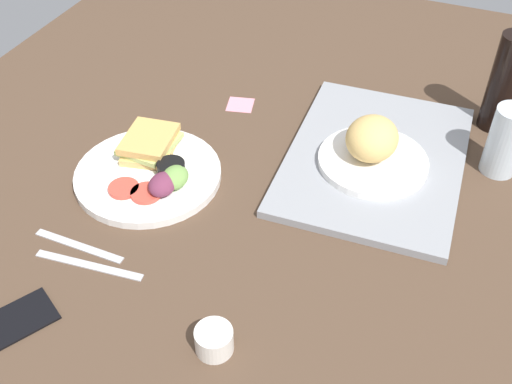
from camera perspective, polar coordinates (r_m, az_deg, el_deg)
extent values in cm
cube|color=#4C3828|center=(114.77, -1.00, -1.03)|extent=(190.00, 150.00, 3.00)
cube|color=gray|center=(123.12, 10.92, 3.01)|extent=(46.47, 35.04, 1.60)
cylinder|color=white|center=(120.05, 10.69, 2.80)|extent=(20.87, 20.87, 1.40)
ellipsoid|color=#DBB266|center=(118.06, 10.63, 4.87)|extent=(11.34, 9.79, 7.73)
cylinder|color=white|center=(119.02, -9.89, 1.58)|extent=(27.65, 27.65, 1.60)
cube|color=#DBB266|center=(122.73, -9.69, 3.95)|extent=(12.68, 11.15, 1.40)
cube|color=#B2C66B|center=(122.00, -9.76, 4.40)|extent=(11.44, 9.55, 1.00)
cube|color=tan|center=(121.28, -9.82, 4.84)|extent=(12.14, 10.43, 1.40)
cylinder|color=#D14738|center=(115.08, -12.08, 0.33)|extent=(5.60, 5.60, 0.80)
cylinder|color=#D14738|center=(113.32, -10.08, -0.11)|extent=(5.60, 5.60, 0.80)
cylinder|color=black|center=(115.91, -7.79, 2.06)|extent=(5.20, 5.20, 3.00)
cylinder|color=#EFEACC|center=(115.21, -7.84, 2.48)|extent=(4.26, 4.26, 0.60)
ellipsoid|color=#729E4C|center=(113.64, -7.50, 1.33)|extent=(6.00, 4.80, 3.60)
ellipsoid|color=#6B2D47|center=(112.52, -8.59, 0.71)|extent=(6.00, 4.80, 3.60)
cylinder|color=silver|center=(124.32, 21.99, 4.37)|extent=(6.67, 6.67, 13.83)
cylinder|color=black|center=(134.75, 21.93, 9.30)|extent=(6.40, 6.40, 20.73)
cylinder|color=silver|center=(91.13, -3.88, -13.45)|extent=(5.60, 5.60, 4.00)
cube|color=#B7B7BC|center=(109.02, -15.98, -4.75)|extent=(1.64, 17.02, 0.50)
cube|color=#B7B7BC|center=(105.57, -15.12, -6.48)|extent=(3.30, 19.04, 0.50)
cube|color=black|center=(101.51, -22.01, -11.28)|extent=(16.07, 13.47, 0.80)
cube|color=pink|center=(137.24, -1.45, 8.04)|extent=(6.76, 6.76, 0.12)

